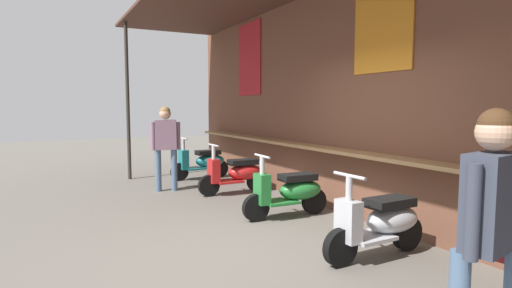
{
  "coord_description": "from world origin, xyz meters",
  "views": [
    {
      "loc": [
        4.16,
        -2.2,
        1.67
      ],
      "look_at": [
        -1.96,
        1.02,
        1.03
      ],
      "focal_mm": 28.65,
      "sensor_mm": 36.0,
      "label": 1
    }
  ],
  "objects_px": {
    "scooter_green": "(291,191)",
    "shopper_with_handbag": "(492,218)",
    "scooter_red": "(237,173)",
    "scooter_teal": "(203,162)",
    "shopper_browsing": "(166,139)",
    "scooter_silver": "(381,222)"
  },
  "relations": [
    {
      "from": "scooter_green",
      "to": "shopper_with_handbag",
      "type": "relative_size",
      "value": 0.85
    },
    {
      "from": "scooter_red",
      "to": "scooter_teal",
      "type": "bearing_deg",
      "value": -89.58
    },
    {
      "from": "scooter_teal",
      "to": "shopper_browsing",
      "type": "height_order",
      "value": "shopper_browsing"
    },
    {
      "from": "scooter_silver",
      "to": "scooter_green",
      "type": "bearing_deg",
      "value": -91.36
    },
    {
      "from": "scooter_teal",
      "to": "scooter_green",
      "type": "bearing_deg",
      "value": 87.22
    },
    {
      "from": "scooter_silver",
      "to": "shopper_browsing",
      "type": "distance_m",
      "value": 4.79
    },
    {
      "from": "scooter_teal",
      "to": "scooter_red",
      "type": "xyz_separation_m",
      "value": [
        1.84,
        0.0,
        0.0
      ]
    },
    {
      "from": "scooter_green",
      "to": "shopper_browsing",
      "type": "bearing_deg",
      "value": -65.03
    },
    {
      "from": "scooter_green",
      "to": "scooter_silver",
      "type": "relative_size",
      "value": 1.0
    },
    {
      "from": "scooter_red",
      "to": "shopper_with_handbag",
      "type": "distance_m",
      "value": 5.67
    },
    {
      "from": "scooter_teal",
      "to": "scooter_green",
      "type": "relative_size",
      "value": 1.0
    },
    {
      "from": "scooter_red",
      "to": "scooter_green",
      "type": "xyz_separation_m",
      "value": [
        1.89,
        -0.0,
        0.0
      ]
    },
    {
      "from": "scooter_teal",
      "to": "scooter_red",
      "type": "distance_m",
      "value": 1.84
    },
    {
      "from": "scooter_red",
      "to": "shopper_browsing",
      "type": "height_order",
      "value": "shopper_browsing"
    },
    {
      "from": "scooter_teal",
      "to": "shopper_with_handbag",
      "type": "height_order",
      "value": "shopper_with_handbag"
    },
    {
      "from": "scooter_red",
      "to": "shopper_browsing",
      "type": "bearing_deg",
      "value": -36.73
    },
    {
      "from": "scooter_green",
      "to": "scooter_silver",
      "type": "height_order",
      "value": "same"
    },
    {
      "from": "scooter_red",
      "to": "scooter_silver",
      "type": "height_order",
      "value": "same"
    },
    {
      "from": "scooter_red",
      "to": "shopper_browsing",
      "type": "distance_m",
      "value": 1.57
    },
    {
      "from": "shopper_with_handbag",
      "to": "scooter_teal",
      "type": "bearing_deg",
      "value": -17.71
    },
    {
      "from": "scooter_teal",
      "to": "scooter_silver",
      "type": "xyz_separation_m",
      "value": [
        5.59,
        0.0,
        0.0
      ]
    },
    {
      "from": "scooter_green",
      "to": "scooter_red",
      "type": "bearing_deg",
      "value": -87.5
    }
  ]
}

